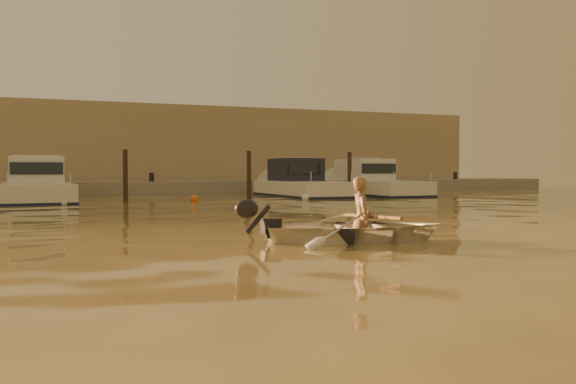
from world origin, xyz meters
name	(u,v)px	position (x,y,z in m)	size (l,w,h in m)	color
ground_plane	(254,236)	(0.00, 0.00, 0.00)	(160.00, 160.00, 0.00)	olive
dinghy	(356,229)	(1.37, -1.41, 0.20)	(2.24, 3.13, 0.65)	silver
person	(361,217)	(1.46, -1.43, 0.40)	(0.51, 0.34, 1.41)	#906548
outboard_motor	(270,226)	(-0.09, -1.05, 0.28)	(0.90, 0.40, 0.70)	black
oar_port	(370,216)	(1.61, -1.47, 0.42)	(0.06, 0.06, 2.10)	olive
oar_starboard	(358,217)	(1.42, -1.42, 0.42)	(0.06, 0.06, 2.10)	brown
moored_boat_2	(36,185)	(-3.31, 16.00, 0.62)	(2.52, 8.36, 1.75)	silver
moored_boat_4	(301,183)	(8.15, 16.00, 0.62)	(2.38, 7.28, 1.75)	white
moored_boat_5	(372,182)	(11.92, 16.00, 0.62)	(2.42, 8.07, 1.75)	silver
piling_2	(125,178)	(-0.20, 13.80, 0.90)	(0.18, 0.18, 2.20)	#2D2319
piling_3	(249,178)	(4.80, 13.80, 0.90)	(0.18, 0.18, 2.20)	#2D2319
piling_4	(349,177)	(9.50, 13.80, 0.90)	(0.18, 0.18, 2.20)	#2D2319
fender_c	(64,202)	(-2.52, 12.31, 0.10)	(0.30, 0.30, 0.30)	silver
fender_d	(194,199)	(2.28, 13.04, 0.10)	(0.30, 0.30, 0.30)	orange
fender_e	(305,197)	(6.82, 12.62, 0.10)	(0.30, 0.30, 0.30)	white
quay	(105,191)	(0.00, 21.50, 0.15)	(52.00, 4.00, 1.00)	gray
waterfront_building	(92,149)	(0.00, 27.00, 2.40)	(46.00, 7.00, 4.80)	#9E8466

